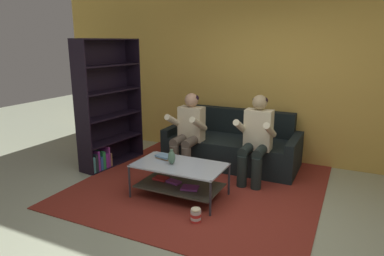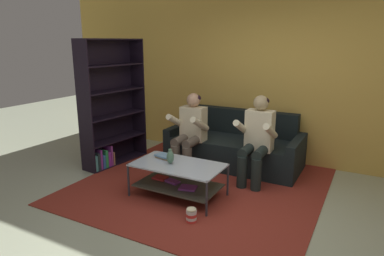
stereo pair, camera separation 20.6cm
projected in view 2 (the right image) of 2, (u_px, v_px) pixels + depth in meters
ground at (213, 224)px, 3.76m from camera, size 16.80×16.80×0.00m
back_partition at (279, 73)px, 5.50m from camera, size 8.40×0.12×2.90m
couch at (235, 147)px, 5.53m from camera, size 2.10×0.92×0.86m
person_seated_left at (190, 129)px, 5.22m from camera, size 0.50×0.58×1.19m
person_seated_right at (257, 137)px, 4.73m from camera, size 0.50×0.58×1.23m
coffee_table at (178, 175)px, 4.37m from camera, size 1.14×0.65×0.44m
area_rug at (206, 181)px, 4.92m from camera, size 3.19×3.42×0.01m
vase at (170, 157)px, 4.33m from camera, size 0.09×0.09×0.19m
book_stack at (164, 156)px, 4.56m from camera, size 0.24×0.19×0.05m
bookshelf at (109, 111)px, 5.48m from camera, size 0.45×1.18×1.99m
popcorn_tub at (191, 215)px, 3.78m from camera, size 0.12×0.12×0.18m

